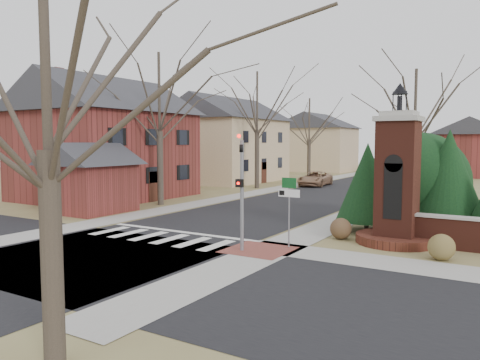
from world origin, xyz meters
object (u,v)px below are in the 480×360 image
Objects in this scene: sign_post at (289,198)px; distant_car at (422,172)px; brick_gate_monument at (397,191)px; traffic_signal_pole at (242,183)px; pickup_truck at (315,179)px.

sign_post is 40.35m from distant_car.
brick_gate_monument is (3.41, 3.01, 0.22)m from sign_post.
distant_car is at bearing 91.24° from traffic_signal_pole.
sign_post reaches higher than pickup_truck.
brick_gate_monument reaches higher than pickup_truck.
pickup_truck is 1.09× the size of distant_car.
brick_gate_monument is at bearing 43.24° from traffic_signal_pole.
brick_gate_monument reaches higher than traffic_signal_pole.
sign_post is at bearing 88.78° from distant_car.
brick_gate_monument is at bearing 41.42° from sign_post.
pickup_truck is at bearing 61.90° from distant_car.
brick_gate_monument is 37.71m from distant_car.
distant_car is at bearing 98.55° from brick_gate_monument.
sign_post is at bearing -138.58° from brick_gate_monument.
pickup_truck is at bearing 119.61° from brick_gate_monument.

